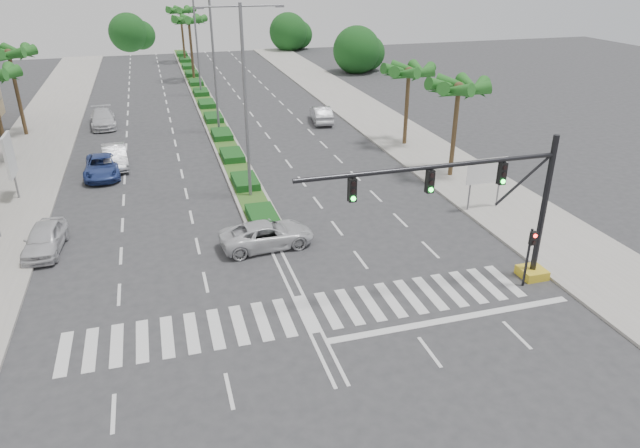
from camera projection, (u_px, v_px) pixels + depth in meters
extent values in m
plane|color=#333335|center=(307.00, 314.00, 25.18)|extent=(160.00, 160.00, 0.00)
cube|color=gray|center=(422.00, 150.00, 46.43)|extent=(6.00, 120.00, 0.15)
cube|color=gray|center=(13.00, 189.00, 38.64)|extent=(6.00, 120.00, 0.15)
cube|color=gray|center=(202.00, 97.00, 64.26)|extent=(2.20, 75.00, 0.20)
cube|color=#396321|center=(202.00, 96.00, 64.21)|extent=(1.80, 75.00, 0.04)
cube|color=gold|center=(532.00, 273.00, 28.03)|extent=(1.20, 1.20, 0.45)
cylinder|color=black|center=(544.00, 208.00, 26.56)|extent=(0.28, 0.28, 7.00)
cylinder|color=black|center=(431.00, 167.00, 23.92)|extent=(12.00, 0.20, 0.20)
cylinder|color=black|center=(522.00, 181.00, 25.57)|extent=(2.53, 0.12, 2.15)
cube|color=black|center=(502.00, 174.00, 25.09)|extent=(0.32, 0.24, 1.00)
cylinder|color=#19E533|center=(503.00, 181.00, 25.11)|extent=(0.20, 0.06, 0.20)
cube|color=black|center=(430.00, 182.00, 24.20)|extent=(0.32, 0.24, 1.00)
cylinder|color=#19E533|center=(431.00, 190.00, 24.21)|extent=(0.20, 0.06, 0.20)
cube|color=black|center=(352.00, 190.00, 23.30)|extent=(0.32, 0.24, 1.00)
cylinder|color=#19E533|center=(353.00, 199.00, 23.32)|extent=(0.20, 0.06, 0.20)
cylinder|color=black|center=(527.00, 258.00, 26.74)|extent=(0.12, 0.12, 3.00)
cube|color=black|center=(533.00, 238.00, 26.14)|extent=(0.28, 0.22, 0.65)
cylinder|color=red|center=(535.00, 236.00, 25.95)|extent=(0.18, 0.05, 0.18)
cylinder|color=slate|center=(470.00, 191.00, 34.74)|extent=(0.10, 0.10, 2.80)
cylinder|color=slate|center=(498.00, 187.00, 35.25)|extent=(0.10, 0.10, 2.80)
cube|color=#0C6638|center=(487.00, 171.00, 34.49)|extent=(2.60, 0.08, 1.50)
cube|color=white|center=(487.00, 171.00, 34.45)|extent=(2.70, 0.02, 1.60)
cylinder|color=slate|center=(15.00, 179.00, 36.52)|extent=(0.12, 0.12, 2.80)
cube|color=white|center=(9.00, 156.00, 35.85)|extent=(0.18, 2.10, 2.70)
cube|color=#D8594C|center=(9.00, 156.00, 35.85)|extent=(0.12, 2.00, 2.60)
cone|color=#21631F|center=(5.00, 76.00, 41.05)|extent=(0.90, 3.62, 1.50)
cone|color=#21631F|center=(1.00, 74.00, 41.69)|extent=(3.39, 2.96, 1.50)
cylinder|color=brown|center=(18.00, 95.00, 48.99)|extent=(0.32, 0.32, 7.20)
sphere|color=brown|center=(8.00, 53.00, 47.51)|extent=(0.70, 0.70, 0.70)
cone|color=#21631F|center=(23.00, 54.00, 47.84)|extent=(0.90, 3.62, 1.50)
cone|color=#21631F|center=(19.00, 53.00, 48.48)|extent=(3.39, 2.96, 1.50)
cone|color=#21631F|center=(8.00, 53.00, 48.43)|extent=(3.73, 1.68, 1.50)
cone|color=#21631F|center=(3.00, 56.00, 46.56)|extent=(3.73, 1.68, 1.50)
cone|color=#21631F|center=(16.00, 56.00, 46.98)|extent=(3.39, 2.96, 1.50)
cylinder|color=brown|center=(454.00, 133.00, 39.69)|extent=(0.32, 0.32, 6.50)
sphere|color=brown|center=(459.00, 87.00, 38.36)|extent=(0.70, 0.70, 0.70)
cone|color=#21631F|center=(473.00, 88.00, 38.68)|extent=(0.90, 3.62, 1.50)
cone|color=#21631F|center=(461.00, 86.00, 39.32)|extent=(3.39, 2.96, 1.50)
cone|color=#21631F|center=(448.00, 86.00, 39.27)|extent=(3.73, 1.68, 1.50)
cone|color=#21631F|center=(442.00, 88.00, 38.56)|extent=(2.38, 3.65, 1.50)
cone|color=#21631F|center=(449.00, 91.00, 37.73)|extent=(2.38, 3.65, 1.50)
cone|color=#21631F|center=(463.00, 92.00, 37.41)|extent=(3.73, 1.68, 1.50)
cone|color=#21631F|center=(474.00, 91.00, 37.83)|extent=(3.39, 2.96, 1.50)
cylinder|color=brown|center=(407.00, 108.00, 46.71)|extent=(0.32, 0.32, 6.20)
sphere|color=brown|center=(409.00, 71.00, 45.44)|extent=(0.70, 0.70, 0.70)
cone|color=#21631F|center=(421.00, 72.00, 45.76)|extent=(0.90, 3.62, 1.50)
cone|color=#21631F|center=(412.00, 70.00, 46.41)|extent=(3.39, 2.96, 1.50)
cone|color=#21631F|center=(401.00, 70.00, 46.35)|extent=(3.73, 1.68, 1.50)
cone|color=#21631F|center=(395.00, 72.00, 45.64)|extent=(2.38, 3.65, 1.50)
cone|color=#21631F|center=(400.00, 74.00, 44.81)|extent=(2.38, 3.65, 1.50)
cone|color=#21631F|center=(412.00, 75.00, 44.49)|extent=(3.73, 1.68, 1.50)
cone|color=#21631F|center=(421.00, 74.00, 44.91)|extent=(3.39, 2.96, 1.50)
cylinder|color=brown|center=(192.00, 51.00, 71.41)|extent=(0.32, 0.32, 7.50)
sphere|color=brown|center=(189.00, 20.00, 69.87)|extent=(0.70, 0.70, 0.70)
cone|color=#21631F|center=(198.00, 21.00, 70.19)|extent=(0.90, 3.62, 1.50)
cone|color=#21631F|center=(194.00, 20.00, 70.84)|extent=(3.39, 2.96, 1.50)
cone|color=#21631F|center=(186.00, 20.00, 70.78)|extent=(3.73, 1.68, 1.50)
cone|color=#21631F|center=(180.00, 21.00, 70.07)|extent=(2.38, 3.65, 1.50)
cone|color=#21631F|center=(181.00, 22.00, 69.24)|extent=(2.38, 3.65, 1.50)
cone|color=#21631F|center=(187.00, 22.00, 68.92)|extent=(3.73, 1.68, 1.50)
cone|color=#21631F|center=(195.00, 22.00, 69.34)|extent=(3.39, 2.96, 1.50)
cylinder|color=brown|center=(183.00, 37.00, 84.45)|extent=(0.32, 0.32, 7.50)
sphere|color=brown|center=(180.00, 11.00, 82.91)|extent=(0.70, 0.70, 0.70)
cone|color=#21631F|center=(188.00, 11.00, 83.24)|extent=(0.90, 3.62, 1.50)
cone|color=#21631F|center=(185.00, 11.00, 83.88)|extent=(3.39, 2.96, 1.50)
cone|color=#21631F|center=(178.00, 11.00, 83.82)|extent=(3.73, 1.68, 1.50)
cone|color=#21631F|center=(173.00, 11.00, 83.12)|extent=(2.38, 3.65, 1.50)
cone|color=#21631F|center=(174.00, 12.00, 82.29)|extent=(2.38, 3.65, 1.50)
cone|color=#21631F|center=(179.00, 12.00, 81.96)|extent=(3.73, 1.68, 1.50)
cone|color=#21631F|center=(186.00, 12.00, 82.38)|extent=(3.39, 2.96, 1.50)
cylinder|color=slate|center=(246.00, 107.00, 34.81)|extent=(0.20, 0.20, 12.00)
cylinder|color=slate|center=(219.00, 7.00, 32.06)|extent=(2.40, 0.10, 0.10)
cylinder|color=slate|center=(261.00, 6.00, 32.67)|extent=(2.40, 0.10, 0.10)
cube|color=slate|center=(199.00, 8.00, 31.80)|extent=(0.50, 0.25, 0.12)
cube|color=slate|center=(280.00, 6.00, 32.97)|extent=(0.50, 0.25, 0.12)
cylinder|color=slate|center=(214.00, 65.00, 48.73)|extent=(0.20, 0.20, 12.00)
cylinder|color=slate|center=(197.00, 41.00, 62.64)|extent=(0.20, 0.20, 12.00)
imported|color=silver|center=(45.00, 239.00, 30.26)|extent=(2.16, 4.53, 1.49)
imported|color=#BABBC0|center=(115.00, 156.00, 42.69)|extent=(2.09, 4.97, 1.60)
imported|color=navy|center=(102.00, 166.00, 40.89)|extent=(2.45, 5.23, 1.45)
imported|color=silver|center=(103.00, 118.00, 52.95)|extent=(2.59, 5.46, 1.54)
imported|color=silver|center=(267.00, 235.00, 30.79)|extent=(5.26, 2.74, 1.41)
imported|color=#B6B6BB|center=(321.00, 114.00, 54.33)|extent=(2.28, 4.94, 1.57)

